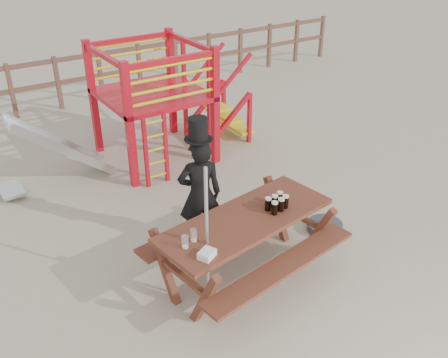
# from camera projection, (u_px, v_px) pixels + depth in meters

# --- Properties ---
(ground) EXTENTS (60.00, 60.00, 0.00)m
(ground) POSITION_uv_depth(u_px,v_px,m) (267.00, 260.00, 6.59)
(ground) COLOR tan
(ground) RESTS_ON ground
(back_fence) EXTENTS (15.09, 0.09, 1.20)m
(back_fence) POSITION_uv_depth(u_px,v_px,m) (79.00, 73.00, 11.33)
(back_fence) COLOR brown
(back_fence) RESTS_ON ground
(playground_fort) EXTENTS (4.71, 1.84, 2.10)m
(playground_fort) POSITION_uv_depth(u_px,v_px,m) (149.00, 102.00, 8.74)
(playground_fort) COLOR red
(playground_fort) RESTS_ON ground
(picnic_table) EXTENTS (2.42, 1.83, 0.86)m
(picnic_table) POSITION_uv_depth(u_px,v_px,m) (245.00, 240.00, 6.07)
(picnic_table) COLOR brown
(picnic_table) RESTS_ON ground
(man_with_hat) EXTENTS (0.68, 0.56, 1.88)m
(man_with_hat) POSITION_uv_depth(u_px,v_px,m) (200.00, 192.00, 6.50)
(man_with_hat) COLOR black
(man_with_hat) RESTS_ON ground
(metal_pole) EXTENTS (0.04, 0.04, 1.81)m
(metal_pole) POSITION_uv_depth(u_px,v_px,m) (207.00, 240.00, 5.46)
(metal_pole) COLOR #B2B2B7
(metal_pole) RESTS_ON ground
(parasol_base) EXTENTS (0.51, 0.51, 0.21)m
(parasol_base) POSITION_uv_depth(u_px,v_px,m) (325.00, 226.00, 7.17)
(parasol_base) COLOR #3A3A3F
(parasol_base) RESTS_ON ground
(paper_bag) EXTENTS (0.22, 0.21, 0.08)m
(paper_bag) POSITION_uv_depth(u_px,v_px,m) (207.00, 254.00, 5.24)
(paper_bag) COLOR white
(paper_bag) RESTS_ON picnic_table
(stout_pints) EXTENTS (0.29, 0.22, 0.17)m
(stout_pints) POSITION_uv_depth(u_px,v_px,m) (277.00, 203.00, 6.05)
(stout_pints) COLOR black
(stout_pints) RESTS_ON picnic_table
(empty_glasses) EXTENTS (0.22, 0.13, 0.15)m
(empty_glasses) POSITION_uv_depth(u_px,v_px,m) (189.00, 239.00, 5.43)
(empty_glasses) COLOR silver
(empty_glasses) RESTS_ON picnic_table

